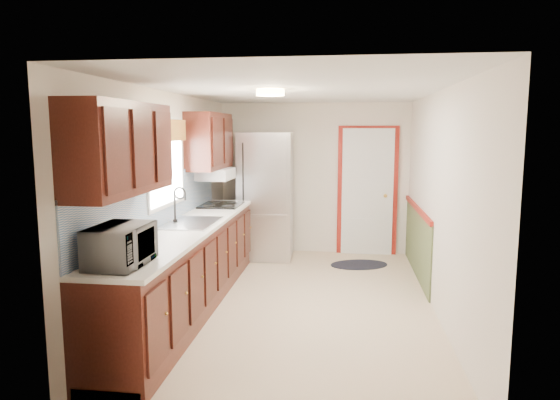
# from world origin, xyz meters

# --- Properties ---
(room_shell) EXTENTS (3.20, 5.20, 2.52)m
(room_shell) POSITION_xyz_m (0.00, 0.00, 1.20)
(room_shell) COLOR beige
(room_shell) RESTS_ON ground
(kitchen_run) EXTENTS (0.63, 4.00, 2.20)m
(kitchen_run) POSITION_xyz_m (-1.24, -0.29, 0.81)
(kitchen_run) COLOR #37120C
(kitchen_run) RESTS_ON ground
(back_wall_trim) EXTENTS (1.12, 2.30, 2.08)m
(back_wall_trim) POSITION_xyz_m (0.99, 2.21, 0.89)
(back_wall_trim) COLOR maroon
(back_wall_trim) RESTS_ON ground
(ceiling_fixture) EXTENTS (0.30, 0.30, 0.06)m
(ceiling_fixture) POSITION_xyz_m (-0.30, -0.20, 2.36)
(ceiling_fixture) COLOR #FFD88C
(ceiling_fixture) RESTS_ON room_shell
(microwave) EXTENTS (0.31, 0.56, 0.38)m
(microwave) POSITION_xyz_m (-1.20, -1.95, 1.13)
(microwave) COLOR white
(microwave) RESTS_ON kitchen_run
(refrigerator) EXTENTS (0.84, 0.82, 1.94)m
(refrigerator) POSITION_xyz_m (-0.71, 2.05, 0.97)
(refrigerator) COLOR #B7B7BC
(refrigerator) RESTS_ON ground
(rug) EXTENTS (0.97, 0.77, 0.01)m
(rug) POSITION_xyz_m (0.72, 1.75, 0.01)
(rug) COLOR black
(rug) RESTS_ON ground
(cooktop) EXTENTS (0.53, 0.63, 0.02)m
(cooktop) POSITION_xyz_m (-1.19, 1.13, 0.95)
(cooktop) COLOR black
(cooktop) RESTS_ON kitchen_run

